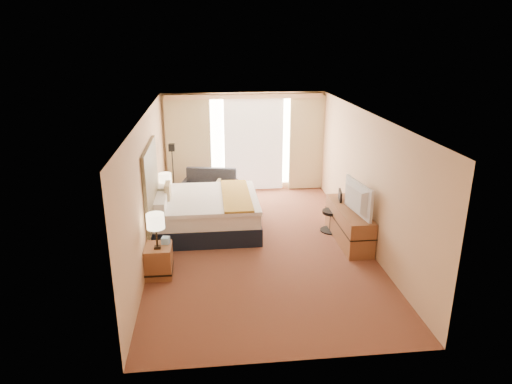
{
  "coord_description": "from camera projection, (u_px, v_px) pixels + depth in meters",
  "views": [
    {
      "loc": [
        -0.96,
        -8.27,
        3.97
      ],
      "look_at": [
        -0.02,
        0.4,
        0.97
      ],
      "focal_mm": 32.0,
      "sensor_mm": 36.0,
      "label": 1
    }
  ],
  "objects": [
    {
      "name": "bed",
      "position": [
        205.0,
        212.0,
        9.72
      ],
      "size": [
        2.21,
        2.02,
        1.08
      ],
      "color": "black",
      "rests_on": "floor"
    },
    {
      "name": "loveseat",
      "position": [
        210.0,
        193.0,
        11.31
      ],
      "size": [
        1.47,
        0.98,
        0.84
      ],
      "rotation": [
        0.0,
        0.0,
        -0.21
      ],
      "color": "maroon",
      "rests_on": "floor"
    },
    {
      "name": "media_dresser",
      "position": [
        349.0,
        224.0,
        9.23
      ],
      "size": [
        0.5,
        1.8,
        0.7
      ],
      "primitive_type": "cube",
      "color": "brown",
      "rests_on": "floor"
    },
    {
      "name": "telephone",
      "position": [
        172.0,
        198.0,
        10.05
      ],
      "size": [
        0.17,
        0.14,
        0.07
      ],
      "primitive_type": "cube",
      "rotation": [
        0.0,
        0.0,
        0.03
      ],
      "color": "black",
      "rests_on": "nightstand_right"
    },
    {
      "name": "wall_left",
      "position": [
        148.0,
        186.0,
        8.52
      ],
      "size": [
        0.02,
        7.0,
        2.6
      ],
      "primitive_type": "cube",
      "color": "tan",
      "rests_on": "ground"
    },
    {
      "name": "nightstand_right",
      "position": [
        169.0,
        209.0,
        10.24
      ],
      "size": [
        0.45,
        0.52,
        0.55
      ],
      "primitive_type": "cube",
      "color": "brown",
      "rests_on": "floor"
    },
    {
      "name": "tissue_box",
      "position": [
        166.0,
        240.0,
        7.89
      ],
      "size": [
        0.15,
        0.15,
        0.12
      ],
      "primitive_type": "cube",
      "rotation": [
        0.0,
        0.0,
        -0.19
      ],
      "color": "#82A9CA",
      "rests_on": "nightstand_left"
    },
    {
      "name": "headboard",
      "position": [
        151.0,
        184.0,
        8.72
      ],
      "size": [
        0.06,
        1.85,
        1.5
      ],
      "primitive_type": "cube",
      "color": "black",
      "rests_on": "wall_left"
    },
    {
      "name": "nightstand_left",
      "position": [
        159.0,
        261.0,
        7.89
      ],
      "size": [
        0.45,
        0.52,
        0.55
      ],
      "primitive_type": "cube",
      "color": "brown",
      "rests_on": "floor"
    },
    {
      "name": "floor_lamp",
      "position": [
        173.0,
        163.0,
        10.78
      ],
      "size": [
        0.2,
        0.2,
        1.57
      ],
      "color": "black",
      "rests_on": "floor"
    },
    {
      "name": "lamp_left",
      "position": [
        156.0,
        222.0,
        7.57
      ],
      "size": [
        0.3,
        0.3,
        0.63
      ],
      "color": "black",
      "rests_on": "nightstand_left"
    },
    {
      "name": "floor",
      "position": [
        259.0,
        244.0,
        9.16
      ],
      "size": [
        4.2,
        7.0,
        0.02
      ],
      "primitive_type": "cube",
      "color": "#581C19",
      "rests_on": "ground"
    },
    {
      "name": "wall_front",
      "position": [
        293.0,
        271.0,
        5.45
      ],
      "size": [
        4.2,
        0.02,
        2.6
      ],
      "primitive_type": "cube",
      "color": "tan",
      "rests_on": "ground"
    },
    {
      "name": "television",
      "position": [
        353.0,
        198.0,
        8.73
      ],
      "size": [
        0.29,
        1.1,
        0.63
      ],
      "primitive_type": "imported",
      "rotation": [
        0.0,
        0.0,
        1.7
      ],
      "color": "black",
      "rests_on": "media_dresser"
    },
    {
      "name": "wall_back",
      "position": [
        244.0,
        142.0,
        12.03
      ],
      "size": [
        4.2,
        0.02,
        2.6
      ],
      "primitive_type": "cube",
      "color": "tan",
      "rests_on": "ground"
    },
    {
      "name": "ceiling",
      "position": [
        259.0,
        115.0,
        8.31
      ],
      "size": [
        4.2,
        7.0,
        0.02
      ],
      "primitive_type": "cube",
      "color": "silver",
      "rests_on": "wall_back"
    },
    {
      "name": "window",
      "position": [
        254.0,
        142.0,
        12.02
      ],
      "size": [
        2.3,
        0.02,
        2.3
      ],
      "primitive_type": "cube",
      "color": "white",
      "rests_on": "wall_back"
    },
    {
      "name": "wall_right",
      "position": [
        365.0,
        179.0,
        8.95
      ],
      "size": [
        0.02,
        7.0,
        2.6
      ],
      "primitive_type": "cube",
      "color": "tan",
      "rests_on": "ground"
    },
    {
      "name": "curtains",
      "position": [
        244.0,
        139.0,
        11.88
      ],
      "size": [
        4.12,
        0.19,
        2.56
      ],
      "color": "beige",
      "rests_on": "floor"
    },
    {
      "name": "desk_chair",
      "position": [
        334.0,
        213.0,
        9.65
      ],
      "size": [
        0.44,
        0.44,
        0.92
      ],
      "rotation": [
        0.0,
        0.0,
        -0.18
      ],
      "color": "black",
      "rests_on": "floor"
    },
    {
      "name": "lamp_right",
      "position": [
        165.0,
        179.0,
        9.94
      ],
      "size": [
        0.28,
        0.28,
        0.58
      ],
      "color": "black",
      "rests_on": "nightstand_right"
    }
  ]
}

